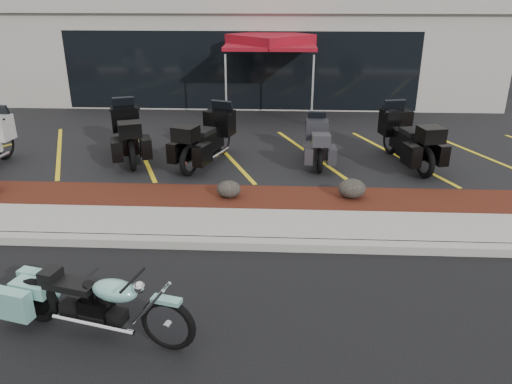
# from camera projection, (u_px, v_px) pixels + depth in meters

# --- Properties ---
(ground) EXTENTS (90.00, 90.00, 0.00)m
(ground) POSITION_uv_depth(u_px,v_px,m) (188.00, 274.00, 7.75)
(ground) COLOR black
(ground) RESTS_ON ground
(curb) EXTENTS (24.00, 0.25, 0.15)m
(curb) POSITION_uv_depth(u_px,v_px,m) (197.00, 243.00, 8.55)
(curb) COLOR gray
(curb) RESTS_ON ground
(sidewalk) EXTENTS (24.00, 1.20, 0.15)m
(sidewalk) POSITION_uv_depth(u_px,v_px,m) (203.00, 225.00, 9.20)
(sidewalk) COLOR gray
(sidewalk) RESTS_ON ground
(mulch_bed) EXTENTS (24.00, 1.20, 0.16)m
(mulch_bed) POSITION_uv_depth(u_px,v_px,m) (212.00, 199.00, 10.30)
(mulch_bed) COLOR #36120C
(mulch_bed) RESTS_ON ground
(upper_lot) EXTENTS (26.00, 9.60, 0.15)m
(upper_lot) POSITION_uv_depth(u_px,v_px,m) (235.00, 130.00, 15.29)
(upper_lot) COLOR black
(upper_lot) RESTS_ON ground
(dealership_building) EXTENTS (18.00, 8.16, 4.00)m
(dealership_building) POSITION_uv_depth(u_px,v_px,m) (248.00, 43.00, 20.34)
(dealership_building) COLOR #A19C91
(dealership_building) RESTS_ON ground
(boulder_mid) EXTENTS (0.49, 0.41, 0.35)m
(boulder_mid) POSITION_uv_depth(u_px,v_px,m) (229.00, 189.00, 10.13)
(boulder_mid) COLOR black
(boulder_mid) RESTS_ON mulch_bed
(boulder_right) EXTENTS (0.56, 0.47, 0.40)m
(boulder_right) POSITION_uv_depth(u_px,v_px,m) (352.00, 189.00, 10.09)
(boulder_right) COLOR black
(boulder_right) RESTS_ON mulch_bed
(hero_cruiser) EXTENTS (2.79, 1.33, 0.95)m
(hero_cruiser) POSITION_uv_depth(u_px,v_px,m) (168.00, 317.00, 5.97)
(hero_cruiser) COLOR #77BAAD
(hero_cruiser) RESTS_ON ground
(touring_white) EXTENTS (1.19, 2.46, 1.38)m
(touring_white) POSITION_uv_depth(u_px,v_px,m) (2.00, 133.00, 12.20)
(touring_white) COLOR silver
(touring_white) RESTS_ON upper_lot
(touring_black_front) EXTENTS (1.71, 2.58, 1.40)m
(touring_black_front) POSITION_uv_depth(u_px,v_px,m) (125.00, 124.00, 12.95)
(touring_black_front) COLOR black
(touring_black_front) RESTS_ON upper_lot
(touring_black_mid) EXTENTS (1.66, 2.56, 1.39)m
(touring_black_mid) POSITION_uv_depth(u_px,v_px,m) (222.00, 128.00, 12.60)
(touring_black_mid) COLOR black
(touring_black_mid) RESTS_ON upper_lot
(touring_grey) EXTENTS (0.75, 1.95, 1.13)m
(touring_grey) POSITION_uv_depth(u_px,v_px,m) (316.00, 133.00, 12.61)
(touring_grey) COLOR #2F2F34
(touring_grey) RESTS_ON upper_lot
(touring_black_rear) EXTENTS (1.48, 2.58, 1.42)m
(touring_black_rear) POSITION_uv_depth(u_px,v_px,m) (392.00, 127.00, 12.59)
(touring_black_rear) COLOR black
(touring_black_rear) RESTS_ON upper_lot
(traffic_cone) EXTENTS (0.43, 0.43, 0.43)m
(traffic_cone) POSITION_uv_depth(u_px,v_px,m) (207.00, 124.00, 14.81)
(traffic_cone) COLOR red
(traffic_cone) RESTS_ON upper_lot
(popup_canopy) EXTENTS (3.40, 3.40, 2.61)m
(popup_canopy) POSITION_uv_depth(u_px,v_px,m) (271.00, 42.00, 15.78)
(popup_canopy) COLOR silver
(popup_canopy) RESTS_ON upper_lot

